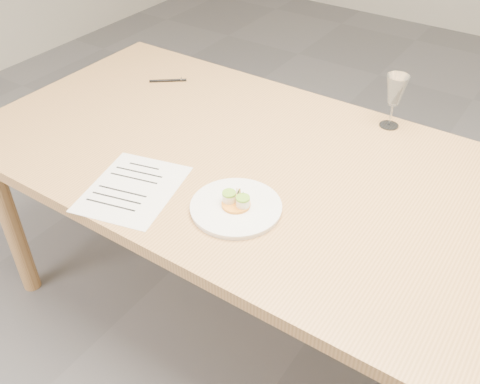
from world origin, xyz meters
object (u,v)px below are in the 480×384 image
Objects in this scene: dining_table at (323,203)px; ballpoint_pen at (168,80)px; wine_glass_0 at (395,92)px; dinner_plate at (236,207)px; recipe_sheet at (133,189)px.

dining_table is 19.83× the size of ballpoint_pen.
wine_glass_0 is at bearing -27.46° from ballpoint_pen.
recipe_sheet is at bearing -163.56° from dinner_plate.
wine_glass_0 reaches higher than recipe_sheet.
wine_glass_0 reaches higher than ballpoint_pen.
wine_glass_0 reaches higher than dinner_plate.
dinner_plate is at bearing 2.30° from recipe_sheet.
recipe_sheet is 3.02× the size of ballpoint_pen.
recipe_sheet is at bearing -96.99° from ballpoint_pen.
recipe_sheet is 1.94× the size of wine_glass_0.
ballpoint_pen is at bearing -168.93° from wine_glass_0.
dinner_plate is 2.12× the size of ballpoint_pen.
dinner_plate is at bearing -105.20° from wine_glass_0.
recipe_sheet is (-0.31, -0.09, -0.01)m from dinner_plate.
wine_glass_0 reaches higher than dining_table.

